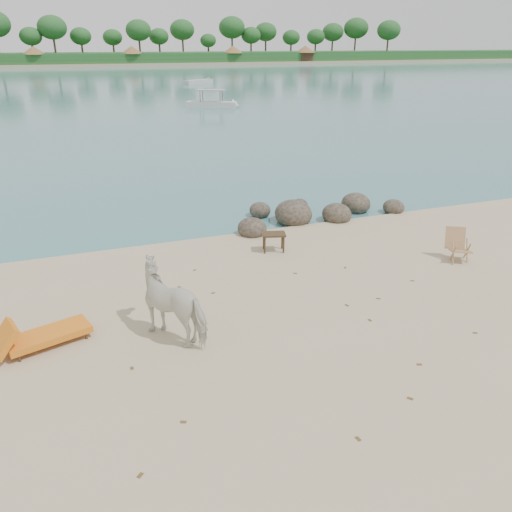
# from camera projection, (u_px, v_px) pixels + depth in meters

# --- Properties ---
(water) EXTENTS (400.00, 400.00, 0.00)m
(water) POSITION_uv_depth(u_px,v_px,m) (85.00, 76.00, 87.65)
(water) COLOR #3A7175
(water) RESTS_ON ground
(far_shore) EXTENTS (420.00, 90.00, 1.40)m
(far_shore) POSITION_uv_depth(u_px,v_px,m) (72.00, 61.00, 156.66)
(far_shore) COLOR tan
(far_shore) RESTS_ON ground
(far_scenery) EXTENTS (420.00, 18.00, 9.50)m
(far_scenery) POSITION_uv_depth(u_px,v_px,m) (74.00, 52.00, 126.70)
(far_scenery) COLOR #1E4C1E
(far_scenery) RESTS_ON ground
(boulders) EXTENTS (6.20, 2.69, 0.91)m
(boulders) POSITION_uv_depth(u_px,v_px,m) (313.00, 213.00, 16.71)
(boulders) COLOR #322921
(boulders) RESTS_ON ground
(cow) EXTENTS (1.73, 1.91, 1.51)m
(cow) POSITION_uv_depth(u_px,v_px,m) (176.00, 302.00, 9.79)
(cow) COLOR silver
(cow) RESTS_ON ground
(side_table) EXTENTS (0.74, 0.58, 0.53)m
(side_table) POSITION_uv_depth(u_px,v_px,m) (274.00, 243.00, 13.99)
(side_table) COLOR #302313
(side_table) RESTS_ON ground
(lounge_chair) EXTENTS (2.04, 1.22, 0.58)m
(lounge_chair) POSITION_uv_depth(u_px,v_px,m) (48.00, 332.00, 9.65)
(lounge_chair) COLOR orange
(lounge_chair) RESTS_ON ground
(deck_chair) EXTENTS (0.78, 0.81, 0.88)m
(deck_chair) POSITION_uv_depth(u_px,v_px,m) (461.00, 247.00, 13.27)
(deck_chair) COLOR tan
(deck_chair) RESTS_ON ground
(boat_mid) EXTENTS (5.10, 3.44, 2.53)m
(boat_mid) POSITION_uv_depth(u_px,v_px,m) (211.00, 92.00, 45.45)
(boat_mid) COLOR beige
(boat_mid) RESTS_ON water
(boat_far) EXTENTS (5.42, 3.89, 0.64)m
(boat_far) POSITION_uv_depth(u_px,v_px,m) (198.00, 81.00, 72.28)
(boat_far) COLOR #B6B5B1
(boat_far) RESTS_ON water
(dead_leaves) EXTENTS (7.33, 6.80, 0.00)m
(dead_leaves) POSITION_uv_depth(u_px,v_px,m) (306.00, 326.00, 10.40)
(dead_leaves) COLOR brown
(dead_leaves) RESTS_ON ground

